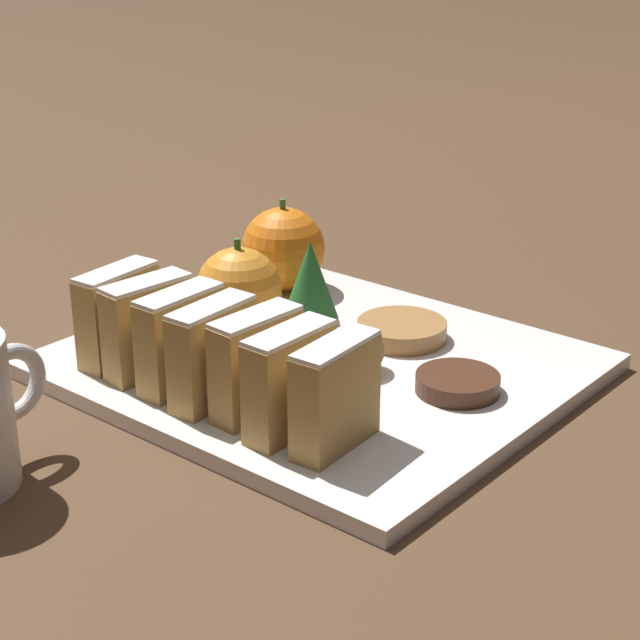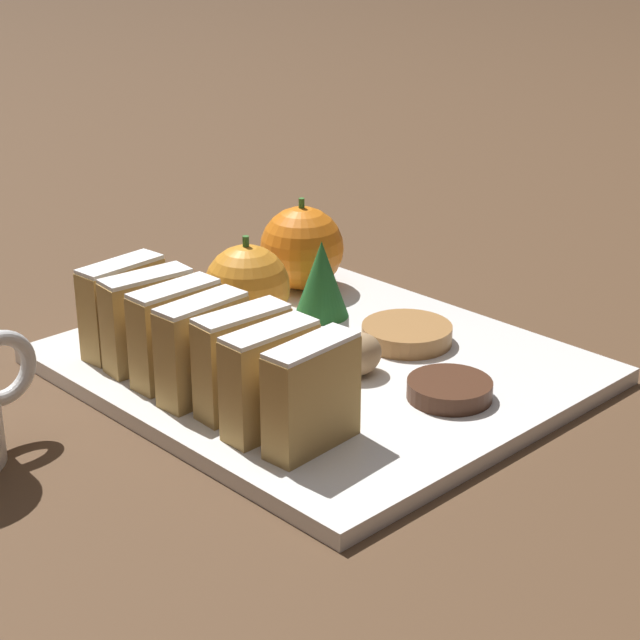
% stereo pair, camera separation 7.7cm
% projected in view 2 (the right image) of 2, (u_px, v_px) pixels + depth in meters
% --- Properties ---
extents(ground_plane, '(6.00, 6.00, 0.00)m').
position_uv_depth(ground_plane, '(320.00, 373.00, 0.79)').
color(ground_plane, '#513823').
extents(serving_platter, '(0.30, 0.35, 0.01)m').
position_uv_depth(serving_platter, '(320.00, 365.00, 0.79)').
color(serving_platter, white).
rests_on(serving_platter, ground_plane).
extents(stollen_slice_front, '(0.07, 0.03, 0.07)m').
position_uv_depth(stollen_slice_front, '(312.00, 395.00, 0.65)').
color(stollen_slice_front, tan).
rests_on(stollen_slice_front, serving_platter).
extents(stollen_slice_second, '(0.07, 0.02, 0.07)m').
position_uv_depth(stollen_slice_second, '(270.00, 380.00, 0.67)').
color(stollen_slice_second, tan).
rests_on(stollen_slice_second, serving_platter).
extents(stollen_slice_third, '(0.07, 0.03, 0.07)m').
position_uv_depth(stollen_slice_third, '(243.00, 361.00, 0.69)').
color(stollen_slice_third, tan).
rests_on(stollen_slice_third, serving_platter).
extents(stollen_slice_fourth, '(0.07, 0.03, 0.07)m').
position_uv_depth(stollen_slice_fourth, '(203.00, 349.00, 0.71)').
color(stollen_slice_fourth, tan).
rests_on(stollen_slice_fourth, serving_platter).
extents(stollen_slice_fifth, '(0.07, 0.02, 0.07)m').
position_uv_depth(stollen_slice_fifth, '(176.00, 334.00, 0.74)').
color(stollen_slice_fifth, tan).
rests_on(stollen_slice_fifth, serving_platter).
extents(stollen_slice_sixth, '(0.07, 0.03, 0.07)m').
position_uv_depth(stollen_slice_sixth, '(148.00, 320.00, 0.76)').
color(stollen_slice_sixth, tan).
rests_on(stollen_slice_sixth, serving_platter).
extents(stollen_slice_back, '(0.07, 0.03, 0.07)m').
position_uv_depth(stollen_slice_back, '(123.00, 307.00, 0.78)').
color(stollen_slice_back, tan).
rests_on(stollen_slice_back, serving_platter).
extents(orange_near, '(0.07, 0.07, 0.08)m').
position_uv_depth(orange_near, '(247.00, 287.00, 0.83)').
color(orange_near, orange).
rests_on(orange_near, serving_platter).
extents(orange_far, '(0.07, 0.07, 0.08)m').
position_uv_depth(orange_far, '(302.00, 248.00, 0.91)').
color(orange_far, orange).
rests_on(orange_far, serving_platter).
extents(walnut, '(0.04, 0.03, 0.03)m').
position_uv_depth(walnut, '(357.00, 354.00, 0.75)').
color(walnut, tan).
rests_on(walnut, serving_platter).
extents(chocolate_cookie, '(0.06, 0.06, 0.01)m').
position_uv_depth(chocolate_cookie, '(450.00, 390.00, 0.72)').
color(chocolate_cookie, '#472819').
rests_on(chocolate_cookie, serving_platter).
extents(gingerbread_cookie, '(0.07, 0.07, 0.01)m').
position_uv_depth(gingerbread_cookie, '(407.00, 334.00, 0.81)').
color(gingerbread_cookie, '#A3703D').
rests_on(gingerbread_cookie, serving_platter).
extents(evergreen_sprig, '(0.04, 0.04, 0.06)m').
position_uv_depth(evergreen_sprig, '(322.00, 279.00, 0.85)').
color(evergreen_sprig, '#23662D').
rests_on(evergreen_sprig, serving_platter).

